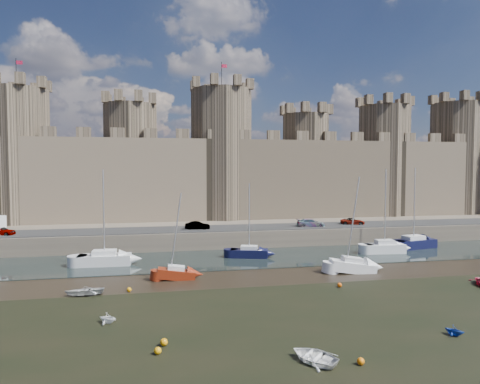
% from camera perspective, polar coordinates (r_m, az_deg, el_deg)
% --- Properties ---
extents(ground, '(160.00, 160.00, 0.00)m').
position_cam_1_polar(ground, '(32.39, 7.62, -17.56)').
color(ground, black).
rests_on(ground, ground).
extents(seaweed_patch, '(70.00, 34.00, 0.01)m').
position_cam_1_polar(seaweed_patch, '(27.23, 12.02, -21.75)').
color(seaweed_patch, black).
rests_on(seaweed_patch, ground).
extents(water_channel, '(160.00, 12.00, 0.08)m').
position_cam_1_polar(water_channel, '(54.77, -0.62, -8.87)').
color(water_channel, black).
rests_on(water_channel, ground).
extents(quay, '(160.00, 60.00, 2.50)m').
position_cam_1_polar(quay, '(89.78, -4.87, -3.39)').
color(quay, '#4C443A').
rests_on(quay, ground).
extents(road, '(160.00, 7.00, 0.10)m').
position_cam_1_polar(road, '(64.05, -2.28, -4.84)').
color(road, black).
rests_on(road, quay).
extents(castle, '(108.50, 11.00, 29.00)m').
position_cam_1_polar(castle, '(77.21, -4.39, 3.30)').
color(castle, '#42382B').
rests_on(castle, quay).
extents(car_0, '(4.04, 2.38, 1.29)m').
position_cam_1_polar(car_0, '(65.58, -29.34, -4.53)').
color(car_0, gray).
rests_on(car_0, quay).
extents(car_1, '(3.78, 1.77, 1.20)m').
position_cam_1_polar(car_1, '(63.05, -5.69, -4.48)').
color(car_1, gray).
rests_on(car_1, quay).
extents(car_2, '(4.49, 2.39, 1.24)m').
position_cam_1_polar(car_2, '(66.60, 9.42, -4.08)').
color(car_2, gray).
rests_on(car_2, quay).
extents(car_3, '(4.12, 2.67, 1.06)m').
position_cam_1_polar(car_3, '(70.53, 14.80, -3.81)').
color(car_3, gray).
rests_on(car_3, quay).
extents(sailboat_0, '(6.08, 2.49, 11.27)m').
position_cam_1_polar(sailboat_0, '(53.32, -17.62, -8.45)').
color(sailboat_0, silver).
rests_on(sailboat_0, ground).
extents(sailboat_1, '(5.06, 3.12, 9.48)m').
position_cam_1_polar(sailboat_1, '(55.22, 1.23, -8.01)').
color(sailboat_1, black).
rests_on(sailboat_1, ground).
extents(sailboat_2, '(5.40, 2.53, 11.28)m').
position_cam_1_polar(sailboat_2, '(61.17, 18.71, -6.97)').
color(sailboat_2, silver).
rests_on(sailboat_2, ground).
extents(sailboat_3, '(6.93, 3.85, 11.48)m').
position_cam_1_polar(sailboat_3, '(66.28, 22.13, -6.27)').
color(sailboat_3, black).
rests_on(sailboat_3, ground).
extents(sailboat_4, '(3.90, 1.63, 9.00)m').
position_cam_1_polar(sailboat_4, '(45.41, -8.49, -10.59)').
color(sailboat_4, maroon).
rests_on(sailboat_4, ground).
extents(sailboat_5, '(5.09, 2.44, 10.59)m').
position_cam_1_polar(sailboat_5, '(49.38, 14.77, -9.45)').
color(sailboat_5, white).
rests_on(sailboat_5, ground).
extents(dinghy_2, '(3.44, 3.64, 0.61)m').
position_cam_1_polar(dinghy_2, '(27.41, 9.83, -20.86)').
color(dinghy_2, white).
rests_on(dinghy_2, ground).
extents(dinghy_3, '(1.99, 1.93, 0.80)m').
position_cam_1_polar(dinghy_3, '(34.35, -17.23, -15.75)').
color(dinghy_3, white).
rests_on(dinghy_3, ground).
extents(dinghy_5, '(1.61, 1.70, 0.71)m').
position_cam_1_polar(dinghy_5, '(34.05, 26.67, -16.19)').
color(dinghy_5, navy).
rests_on(dinghy_5, ground).
extents(dinghy_6, '(3.51, 2.58, 0.71)m').
position_cam_1_polar(dinghy_6, '(42.01, -20.04, -12.35)').
color(dinghy_6, silver).
rests_on(dinghy_6, ground).
extents(buoy_0, '(0.50, 0.50, 0.50)m').
position_cam_1_polar(buoy_0, '(29.61, -10.10, -19.10)').
color(buoy_0, orange).
rests_on(buoy_0, ground).
extents(buoy_1, '(0.43, 0.43, 0.43)m').
position_cam_1_polar(buoy_1, '(41.94, -14.56, -12.48)').
color(buoy_1, orange).
rests_on(buoy_1, ground).
extents(buoy_2, '(0.44, 0.44, 0.44)m').
position_cam_1_polar(buoy_2, '(27.66, 15.80, -20.90)').
color(buoy_2, orange).
rests_on(buoy_2, ground).
extents(buoy_3, '(0.44, 0.44, 0.44)m').
position_cam_1_polar(buoy_3, '(43.22, 13.13, -11.98)').
color(buoy_3, '#E1530A').
rests_on(buoy_3, ground).
extents(buoy_4, '(0.46, 0.46, 0.46)m').
position_cam_1_polar(buoy_4, '(28.49, -10.91, -20.07)').
color(buoy_4, orange).
rests_on(buoy_4, ground).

